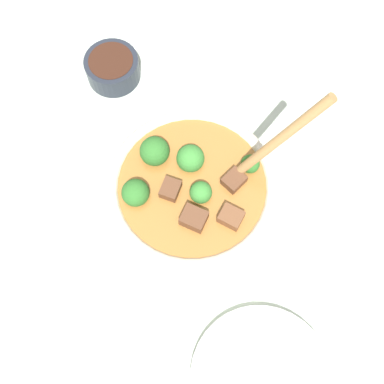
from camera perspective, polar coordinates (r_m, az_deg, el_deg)
The scene contains 4 objects.
ground_plane at distance 0.69m, azimuth 0.00°, elevation -1.57°, with size 4.00×4.00×0.00m, color #ADBCAD.
stew_bowl at distance 0.65m, azimuth -0.01°, elevation -0.11°, with size 0.25×0.22×0.23m.
condiment_bowl at distance 0.78m, azimuth -9.42°, elevation 14.38°, with size 0.08×0.08×0.04m.
empty_plate at distance 0.65m, azimuth 8.30°, elevation -21.08°, with size 0.18×0.18×0.02m.
Camera 1 is at (-0.14, -0.17, 0.65)m, focal length 45.00 mm.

